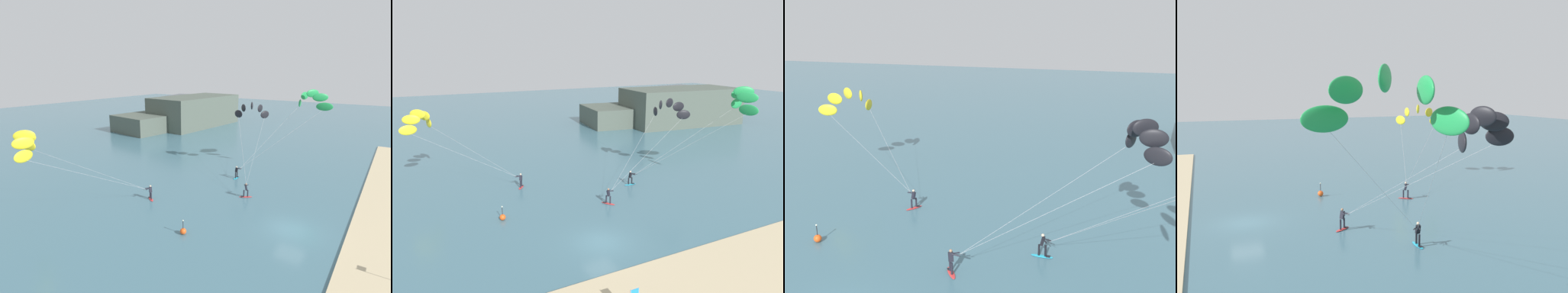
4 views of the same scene
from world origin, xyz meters
The scene contains 6 objects.
ground_plane centered at (0.00, 0.00, 0.00)m, with size 240.00×240.00×0.00m, color #426B7A.
kitesurfer_nearshore centered at (14.89, 10.80, 8.18)m, with size 12.97×7.68×9.71m.
kitesurfer_mid_water centered at (-11.28, 21.39, 7.26)m, with size 12.35×9.88×8.79m.
kitesurfer_far_out centered at (18.76, 3.85, 9.85)m, with size 12.72×9.97×11.54m.
marker_buoy centered at (-6.06, 7.75, 0.30)m, with size 0.56×0.56×1.38m.
distant_headland centered at (39.98, 40.39, 3.25)m, with size 32.74×19.92×7.59m.
Camera 1 is at (-25.69, -6.67, 14.10)m, focal length 28.06 mm.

